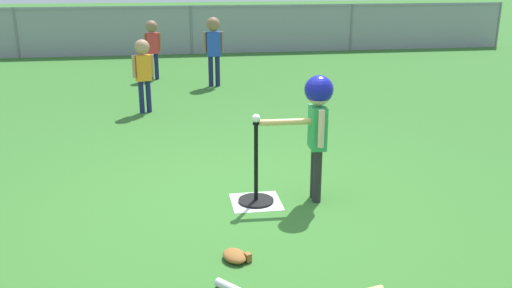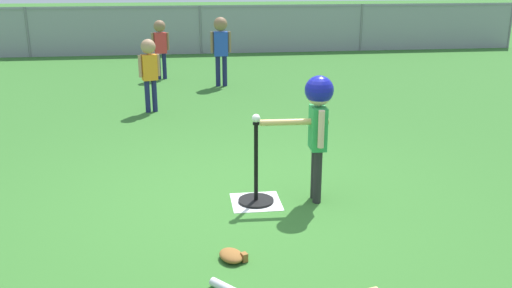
# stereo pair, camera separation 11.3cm
# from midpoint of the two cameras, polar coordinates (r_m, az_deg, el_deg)

# --- Properties ---
(ground_plane) EXTENTS (60.00, 60.00, 0.00)m
(ground_plane) POSITION_cam_midpoint_polar(r_m,az_deg,el_deg) (5.02, -1.05, -6.06)
(ground_plane) COLOR #336B28
(home_plate) EXTENTS (0.44, 0.44, 0.01)m
(home_plate) POSITION_cam_midpoint_polar(r_m,az_deg,el_deg) (5.04, 0.65, -5.93)
(home_plate) COLOR white
(home_plate) RESTS_ON ground_plane
(batting_tee) EXTENTS (0.32, 0.32, 0.75)m
(batting_tee) POSITION_cam_midpoint_polar(r_m,az_deg,el_deg) (4.99, 0.65, -4.67)
(batting_tee) COLOR black
(batting_tee) RESTS_ON ground_plane
(baseball_on_tee) EXTENTS (0.07, 0.07, 0.07)m
(baseball_on_tee) POSITION_cam_midpoint_polar(r_m,az_deg,el_deg) (4.78, 0.68, 2.65)
(baseball_on_tee) COLOR white
(baseball_on_tee) RESTS_ON batting_tee
(batter_child) EXTENTS (0.64, 0.33, 1.14)m
(batter_child) POSITION_cam_midpoint_polar(r_m,az_deg,el_deg) (4.86, 6.98, 3.15)
(batter_child) COLOR #262626
(batter_child) RESTS_ON ground_plane
(fielder_deep_center) EXTENTS (0.30, 0.21, 1.06)m
(fielder_deep_center) POSITION_cam_midpoint_polar(r_m,az_deg,el_deg) (8.14, -10.50, 7.90)
(fielder_deep_center) COLOR #191E4C
(fielder_deep_center) RESTS_ON ground_plane
(fielder_deep_right) EXTENTS (0.32, 0.22, 1.09)m
(fielder_deep_right) POSITION_cam_midpoint_polar(r_m,az_deg,el_deg) (10.61, -9.48, 10.32)
(fielder_deep_right) COLOR #191E4C
(fielder_deep_right) RESTS_ON ground_plane
(fielder_near_right) EXTENTS (0.36, 0.24, 1.20)m
(fielder_near_right) POSITION_cam_midpoint_polar(r_m,az_deg,el_deg) (9.83, -3.29, 10.38)
(fielder_near_right) COLOR #191E4C
(fielder_near_right) RESTS_ON ground_plane
(glove_by_plate) EXTENTS (0.23, 0.26, 0.07)m
(glove_by_plate) POSITION_cam_midpoint_polar(r_m,az_deg,el_deg) (4.09, -1.68, -11.37)
(glove_by_plate) COLOR brown
(glove_by_plate) RESTS_ON ground_plane
(outfield_fence) EXTENTS (16.06, 0.06, 1.15)m
(outfield_fence) POSITION_cam_midpoint_polar(r_m,az_deg,el_deg) (13.72, -5.47, 11.74)
(outfield_fence) COLOR slate
(outfield_fence) RESTS_ON ground_plane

